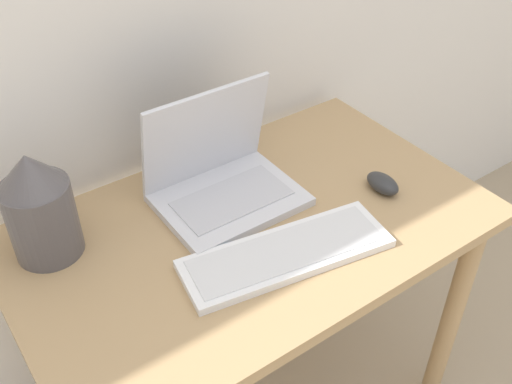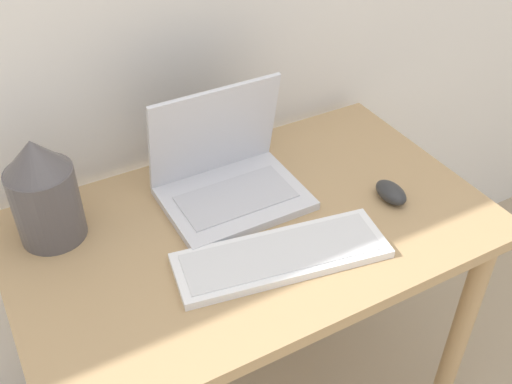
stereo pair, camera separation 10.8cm
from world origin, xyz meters
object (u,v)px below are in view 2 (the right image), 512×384
keyboard (280,256)px  mp3_player (217,247)px  laptop (227,175)px  mouse (391,192)px  vase (43,191)px

keyboard → mp3_player: size_ratio=7.70×
laptop → mp3_player: size_ratio=5.24×
keyboard → mouse: bearing=8.4°
vase → mouse: bearing=-19.6°
mouse → mp3_player: mouse is taller
laptop → keyboard: bearing=-90.9°
laptop → mp3_player: laptop is taller
keyboard → vase: (-0.38, 0.30, 0.11)m
vase → mp3_player: (0.28, -0.20, -0.11)m
vase → keyboard: bearing=-37.8°
laptop → vase: bearing=172.2°
mp3_player → mouse: bearing=-6.0°
keyboard → laptop: bearing=89.1°
mouse → vase: (-0.70, 0.25, 0.10)m
laptop → mp3_player: 0.19m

